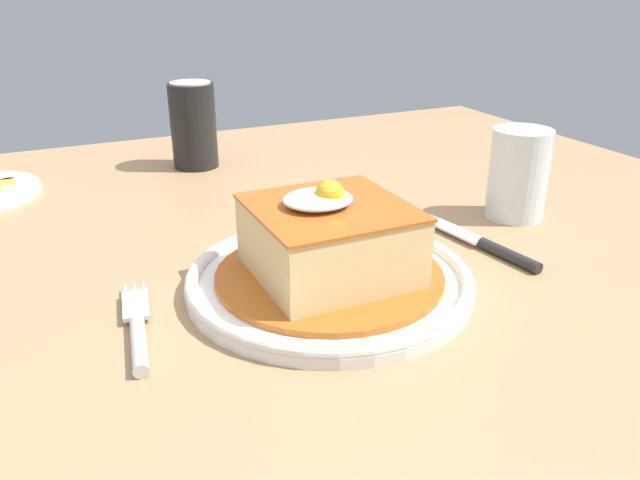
{
  "coord_description": "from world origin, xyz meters",
  "views": [
    {
      "loc": [
        -0.2,
        -0.59,
        1.02
      ],
      "look_at": [
        0.03,
        -0.11,
        0.79
      ],
      "focal_mm": 34.84,
      "sensor_mm": 36.0,
      "label": 1
    }
  ],
  "objects_px": {
    "main_plate": "(329,279)",
    "fork": "(138,331)",
    "drinking_glass": "(517,180)",
    "soda_can": "(193,125)",
    "knife": "(491,247)"
  },
  "relations": [
    {
      "from": "soda_can",
      "to": "drinking_glass",
      "type": "xyz_separation_m",
      "value": [
        0.29,
        -0.36,
        -0.02
      ]
    },
    {
      "from": "main_plate",
      "to": "drinking_glass",
      "type": "bearing_deg",
      "value": 14.16
    },
    {
      "from": "main_plate",
      "to": "drinking_glass",
      "type": "xyz_separation_m",
      "value": [
        0.28,
        0.07,
        0.04
      ]
    },
    {
      "from": "main_plate",
      "to": "fork",
      "type": "relative_size",
      "value": 1.85
    },
    {
      "from": "knife",
      "to": "soda_can",
      "type": "distance_m",
      "value": 0.48
    },
    {
      "from": "soda_can",
      "to": "drinking_glass",
      "type": "height_order",
      "value": "soda_can"
    },
    {
      "from": "fork",
      "to": "drinking_glass",
      "type": "distance_m",
      "value": 0.46
    },
    {
      "from": "knife",
      "to": "fork",
      "type": "bearing_deg",
      "value": -178.4
    },
    {
      "from": "main_plate",
      "to": "drinking_glass",
      "type": "height_order",
      "value": "drinking_glass"
    },
    {
      "from": "fork",
      "to": "knife",
      "type": "height_order",
      "value": "same"
    },
    {
      "from": "knife",
      "to": "soda_can",
      "type": "bearing_deg",
      "value": 114.35
    },
    {
      "from": "main_plate",
      "to": "fork",
      "type": "xyz_separation_m",
      "value": [
        -0.18,
        -0.01,
        -0.0
      ]
    },
    {
      "from": "drinking_glass",
      "to": "soda_can",
      "type": "bearing_deg",
      "value": 128.45
    },
    {
      "from": "fork",
      "to": "soda_can",
      "type": "height_order",
      "value": "soda_can"
    },
    {
      "from": "soda_can",
      "to": "main_plate",
      "type": "bearing_deg",
      "value": -88.66
    }
  ]
}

